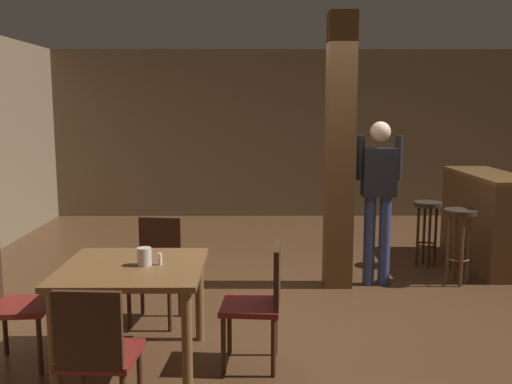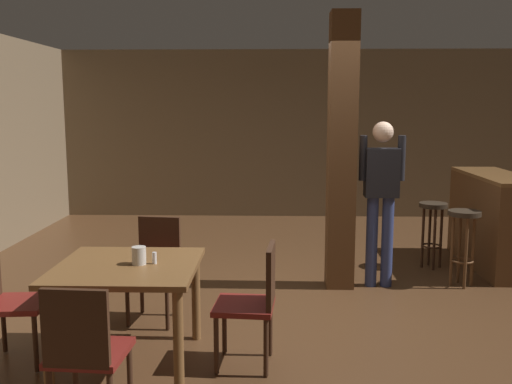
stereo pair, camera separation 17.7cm
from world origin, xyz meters
The scene contains 14 objects.
ground_plane centered at (0.00, 0.00, 0.00)m, with size 10.80×10.80×0.00m, color #4C301C.
wall_back centered at (0.00, 4.50, 1.40)m, with size 8.00×0.10×2.80m, color #756047.
pillar centered at (0.28, 0.63, 1.40)m, with size 0.28×0.28×2.80m, color brown.
dining_table centered at (-1.47, -1.23, 0.63)m, with size 1.01×1.01×0.75m.
chair_north centered at (-1.45, -0.35, 0.51)m, with size 0.47×0.47×0.89m.
chair_east centered at (-0.55, -1.25, 0.51)m, with size 0.45×0.45×0.89m.
chair_west centered at (-2.36, -1.26, 0.51)m, with size 0.45×0.45×0.89m.
chair_south centered at (-1.49, -2.14, 0.51)m, with size 0.44×0.44×0.89m.
napkin_cup centered at (-1.39, -1.22, 0.81)m, with size 0.10×0.10×0.13m, color beige.
salt_shaker centered at (-1.28, -1.20, 0.79)m, with size 0.03×0.03×0.09m, color silver.
standing_person centered at (0.69, 0.64, 1.00)m, with size 0.47×0.21×1.72m.
bar_counter centered at (2.09, 1.43, 0.56)m, with size 0.56×1.63×1.09m.
bar_stool_near centered at (1.57, 0.67, 0.59)m, with size 0.33×0.33×0.80m.
bar_stool_mid centered at (1.44, 1.35, 0.56)m, with size 0.32×0.32×0.77m.
Camera 1 is at (-0.61, -5.18, 1.88)m, focal length 40.00 mm.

